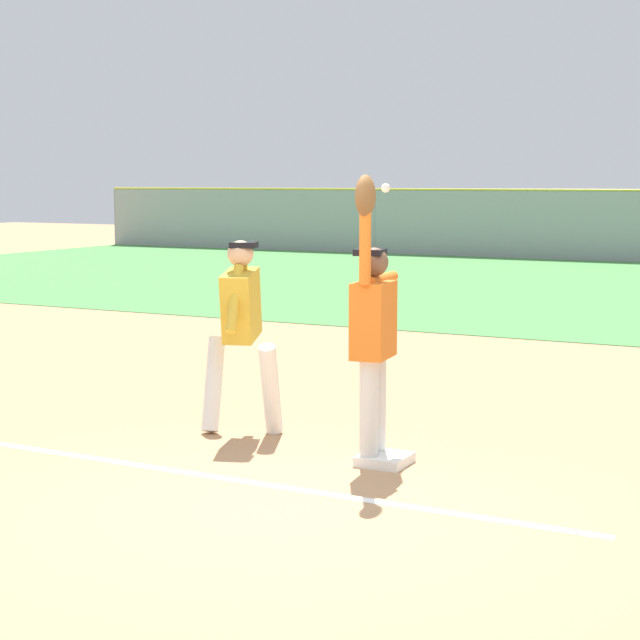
% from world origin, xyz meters
% --- Properties ---
extents(ground_plane, '(75.59, 75.59, 0.00)m').
position_xyz_m(ground_plane, '(0.00, 0.00, 0.00)').
color(ground_plane, tan).
extents(first_base, '(0.38, 0.38, 0.08)m').
position_xyz_m(first_base, '(0.22, 1.34, 0.04)').
color(first_base, white).
rests_on(first_base, ground_plane).
extents(fielder, '(0.31, 0.90, 2.28)m').
position_xyz_m(fielder, '(0.11, 1.32, 1.12)').
color(fielder, silver).
rests_on(fielder, ground_plane).
extents(runner, '(0.86, 0.83, 1.72)m').
position_xyz_m(runner, '(-1.33, 1.71, 1.00)').
color(runner, white).
rests_on(runner, ground_plane).
extents(baseball, '(0.07, 0.07, 0.07)m').
position_xyz_m(baseball, '(0.06, 1.67, 2.18)').
color(baseball, white).
extents(parked_car_white, '(4.49, 2.29, 1.25)m').
position_xyz_m(parked_car_white, '(-6.50, 27.78, 0.67)').
color(parked_car_white, white).
rests_on(parked_car_white, ground_plane).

